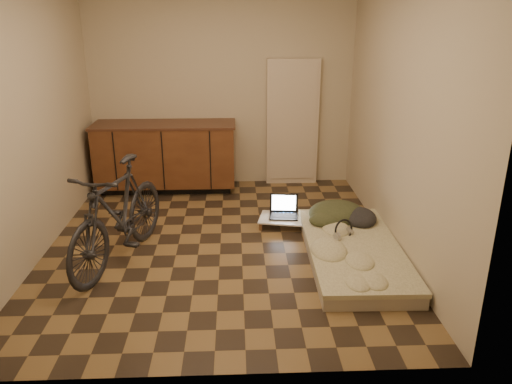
{
  "coord_description": "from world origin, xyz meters",
  "views": [
    {
      "loc": [
        0.16,
        -4.71,
        2.29
      ],
      "look_at": [
        0.37,
        0.04,
        0.55
      ],
      "focal_mm": 35.0,
      "sensor_mm": 36.0,
      "label": 1
    }
  ],
  "objects_px": {
    "bicycle": "(118,209)",
    "lap_desk": "(286,219)",
    "futon": "(353,252)",
    "laptop": "(284,211)"
  },
  "relations": [
    {
      "from": "futon",
      "to": "lap_desk",
      "type": "relative_size",
      "value": 2.83
    },
    {
      "from": "bicycle",
      "to": "futon",
      "type": "relative_size",
      "value": 0.91
    },
    {
      "from": "futon",
      "to": "lap_desk",
      "type": "bearing_deg",
      "value": 125.94
    },
    {
      "from": "futon",
      "to": "lap_desk",
      "type": "height_order",
      "value": "futon"
    },
    {
      "from": "bicycle",
      "to": "lap_desk",
      "type": "relative_size",
      "value": 2.59
    },
    {
      "from": "laptop",
      "to": "futon",
      "type": "bearing_deg",
      "value": -50.72
    },
    {
      "from": "bicycle",
      "to": "laptop",
      "type": "bearing_deg",
      "value": 45.63
    },
    {
      "from": "laptop",
      "to": "lap_desk",
      "type": "bearing_deg",
      "value": -70.23
    },
    {
      "from": "bicycle",
      "to": "laptop",
      "type": "distance_m",
      "value": 1.89
    },
    {
      "from": "futon",
      "to": "laptop",
      "type": "xyz_separation_m",
      "value": [
        -0.59,
        0.9,
        0.07
      ]
    }
  ]
}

